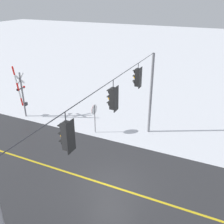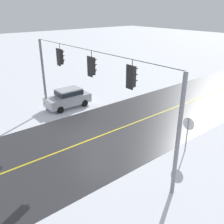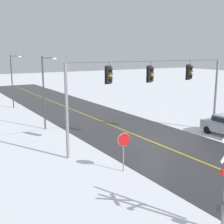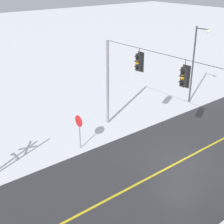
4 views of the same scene
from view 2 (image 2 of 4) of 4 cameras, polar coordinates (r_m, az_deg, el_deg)
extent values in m
plane|color=white|center=(17.71, -4.63, -6.23)|extent=(160.00, 160.00, 0.00)
cube|color=#303033|center=(15.66, -23.33, -12.59)|extent=(9.00, 80.00, 0.01)
cube|color=gold|center=(15.66, -23.33, -12.58)|extent=(0.14, 72.00, 0.01)
cylinder|color=gray|center=(11.82, 14.93, -5.76)|extent=(0.20, 0.20, 6.20)
cylinder|color=gray|center=(22.31, -15.42, 7.85)|extent=(0.20, 0.20, 6.20)
cylinder|color=#38383D|center=(15.65, -5.37, 13.99)|extent=(14.00, 0.04, 0.04)
cylinder|color=#38383D|center=(12.74, 4.69, 11.16)|extent=(0.04, 0.04, 0.34)
cube|color=black|center=(12.90, 4.59, 8.08)|extent=(0.34, 0.28, 1.08)
cube|color=black|center=(12.79, 4.07, 7.97)|extent=(0.52, 0.03, 1.26)
sphere|color=black|center=(12.92, 5.12, 9.56)|extent=(0.24, 0.24, 0.24)
cube|color=black|center=(12.95, 5.36, 9.96)|extent=(0.26, 0.16, 0.03)
sphere|color=#F99E0F|center=(13.00, 5.07, 8.19)|extent=(0.24, 0.24, 0.24)
cube|color=black|center=(13.03, 5.31, 8.59)|extent=(0.26, 0.16, 0.03)
sphere|color=black|center=(13.09, 5.02, 6.83)|extent=(0.24, 0.24, 0.24)
cube|color=black|center=(13.11, 5.26, 7.24)|extent=(0.26, 0.16, 0.03)
cylinder|color=#38383D|center=(15.45, -4.72, 13.11)|extent=(0.04, 0.04, 0.41)
cube|color=black|center=(15.59, -4.63, 10.41)|extent=(0.34, 0.28, 1.08)
cube|color=black|center=(15.50, -5.12, 10.32)|extent=(0.52, 0.03, 1.26)
sphere|color=black|center=(15.61, -4.21, 11.63)|extent=(0.24, 0.24, 0.24)
cube|color=black|center=(15.63, -4.00, 11.97)|extent=(0.26, 0.16, 0.03)
sphere|color=#F99E0F|center=(15.68, -4.17, 10.49)|extent=(0.24, 0.24, 0.24)
cube|color=black|center=(15.70, -3.97, 10.83)|extent=(0.26, 0.16, 0.03)
sphere|color=black|center=(15.75, -4.14, 9.35)|extent=(0.24, 0.24, 0.24)
cube|color=black|center=(15.77, -3.94, 9.69)|extent=(0.26, 0.16, 0.03)
cylinder|color=#38383D|center=(18.82, -11.96, 14.50)|extent=(0.04, 0.04, 0.41)
cube|color=black|center=(18.94, -11.77, 12.27)|extent=(0.34, 0.28, 1.08)
cube|color=black|center=(18.86, -12.21, 12.19)|extent=(0.52, 0.03, 1.26)
sphere|color=black|center=(18.95, -11.44, 13.29)|extent=(0.24, 0.24, 0.24)
cube|color=black|center=(18.97, -11.27, 13.57)|extent=(0.26, 0.16, 0.03)
sphere|color=#F99E0F|center=(19.01, -11.37, 12.34)|extent=(0.24, 0.24, 0.24)
cube|color=black|center=(19.03, -11.20, 12.62)|extent=(0.26, 0.16, 0.03)
sphere|color=black|center=(19.07, -11.29, 11.39)|extent=(0.24, 0.24, 0.24)
cube|color=black|center=(19.08, -11.12, 11.67)|extent=(0.26, 0.16, 0.03)
cylinder|color=gray|center=(16.43, 16.80, -5.15)|extent=(0.07, 0.07, 2.30)
cylinder|color=#B71414|center=(16.11, 17.20, -2.59)|extent=(0.76, 0.03, 0.76)
cylinder|color=white|center=(16.09, 17.16, -2.61)|extent=(0.80, 0.01, 0.80)
cube|color=#B7BABF|center=(23.24, -10.08, 2.77)|extent=(1.77, 4.10, 0.80)
cube|color=#B7BABF|center=(23.08, -9.88, 4.48)|extent=(1.50, 2.13, 0.64)
cube|color=#232D38|center=(23.08, -9.88, 4.48)|extent=(1.54, 2.22, 0.40)
sphere|color=#EFEACC|center=(21.88, -14.02, 1.26)|extent=(0.16, 0.16, 0.16)
sphere|color=#EFEACC|center=(22.86, -15.30, 2.07)|extent=(0.16, 0.16, 0.16)
cylinder|color=black|center=(22.18, -11.81, 0.51)|extent=(0.22, 0.64, 0.64)
cylinder|color=black|center=(23.52, -13.67, 1.66)|extent=(0.22, 0.64, 0.64)
cylinder|color=black|center=(23.35, -6.33, 2.03)|extent=(0.22, 0.64, 0.64)
cylinder|color=black|center=(24.63, -8.39, 3.06)|extent=(0.22, 0.64, 0.64)
camera|label=1|loc=(23.37, -32.74, 22.82)|focal=40.87mm
camera|label=3|loc=(26.24, 54.47, 9.84)|focal=47.75mm
camera|label=4|loc=(31.90, 5.11, 26.29)|focal=51.13mm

